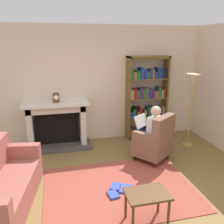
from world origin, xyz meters
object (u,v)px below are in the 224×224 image
at_px(fireplace, 57,122).
at_px(side_table, 147,198).
at_px(bookshelf, 147,99).
at_px(sofa_floral, 1,187).
at_px(mantel_clock, 56,98).
at_px(seated_reader, 150,130).
at_px(armchair_reading, 155,141).
at_px(floor_lamp, 193,85).

relative_size(fireplace, side_table, 2.63).
xyz_separation_m(bookshelf, sofa_floral, (-3.00, -2.07, -0.66)).
distance_m(mantel_clock, seated_reader, 2.12).
distance_m(fireplace, sofa_floral, 2.22).
height_order(mantel_clock, armchair_reading, mantel_clock).
bearing_deg(bookshelf, sofa_floral, -145.40).
distance_m(seated_reader, sofa_floral, 2.82).
bearing_deg(side_table, seated_reader, 66.91).
relative_size(fireplace, bookshelf, 0.73).
relative_size(fireplace, sofa_floral, 0.82).
bearing_deg(seated_reader, fireplace, -68.53).
relative_size(side_table, floor_lamp, 0.34).
bearing_deg(mantel_clock, armchair_reading, -30.82).
bearing_deg(armchair_reading, bookshelf, -139.69).
relative_size(fireplace, mantel_clock, 7.26).
bearing_deg(armchair_reading, mantel_clock, -67.62).
bearing_deg(floor_lamp, mantel_clock, 168.54).
bearing_deg(fireplace, bookshelf, 0.90).
height_order(sofa_floral, side_table, sofa_floral).
bearing_deg(seated_reader, sofa_floral, -17.63).
relative_size(mantel_clock, sofa_floral, 0.11).
height_order(mantel_clock, side_table, mantel_clock).
height_order(armchair_reading, seated_reader, seated_reader).
relative_size(bookshelf, armchair_reading, 2.07).
relative_size(armchair_reading, sofa_floral, 0.54).
distance_m(bookshelf, floor_lamp, 1.14).
bearing_deg(seated_reader, bookshelf, -143.96).
relative_size(bookshelf, side_table, 3.58).
relative_size(armchair_reading, seated_reader, 0.85).
xyz_separation_m(sofa_floral, floor_lamp, (3.77, 1.34, 1.09)).
height_order(fireplace, seated_reader, seated_reader).
xyz_separation_m(mantel_clock, seated_reader, (1.79, -1.01, -0.53)).
height_order(bookshelf, sofa_floral, bookshelf).
distance_m(mantel_clock, side_table, 3.03).
relative_size(sofa_floral, floor_lamp, 1.08).
bearing_deg(mantel_clock, floor_lamp, -11.46).
xyz_separation_m(fireplace, armchair_reading, (1.88, -1.21, -0.14)).
relative_size(seated_reader, floor_lamp, 0.69).
distance_m(armchair_reading, sofa_floral, 2.84).
bearing_deg(floor_lamp, sofa_floral, -160.39).
distance_m(mantel_clock, armchair_reading, 2.28).
xyz_separation_m(seated_reader, floor_lamp, (1.13, 0.42, 0.78)).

